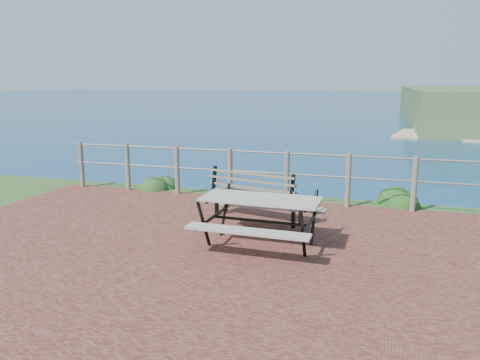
# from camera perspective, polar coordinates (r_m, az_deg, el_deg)

# --- Properties ---
(ground) EXTENTS (10.00, 7.00, 0.12)m
(ground) POSITION_cam_1_polar(r_m,az_deg,el_deg) (6.04, -0.87, -10.51)
(ground) COLOR #5F2B22
(ground) RESTS_ON ground
(ocean) EXTENTS (1200.00, 1200.00, 0.00)m
(ocean) POSITION_cam_1_polar(r_m,az_deg,el_deg) (205.33, 17.01, 10.71)
(ocean) COLOR #135A72
(ocean) RESTS_ON ground
(safety_railing) EXTENTS (9.40, 0.10, 1.00)m
(safety_railing) POSITION_cam_1_polar(r_m,az_deg,el_deg) (9.00, 5.74, 0.75)
(safety_railing) COLOR #6B5B4C
(safety_railing) RESTS_ON ground
(picnic_table) EXTENTS (1.66, 1.43, 0.70)m
(picnic_table) POSITION_cam_1_polar(r_m,az_deg,el_deg) (6.60, 2.51, -4.43)
(picnic_table) COLOR #9E998D
(picnic_table) RESTS_ON ground
(park_bench) EXTENTS (1.62, 0.74, 0.88)m
(park_bench) POSITION_cam_1_polar(r_m,az_deg,el_deg) (7.82, 2.16, -0.81)
(park_bench) COLOR brown
(park_bench) RESTS_ON ground
(shrub_lip_west) EXTENTS (0.71, 0.71, 0.42)m
(shrub_lip_west) POSITION_cam_1_polar(r_m,az_deg,el_deg) (10.39, -9.48, -1.08)
(shrub_lip_west) COLOR #284B1C
(shrub_lip_west) RESTS_ON ground
(shrub_lip_east) EXTENTS (0.71, 0.71, 0.42)m
(shrub_lip_east) POSITION_cam_1_polar(r_m,az_deg,el_deg) (9.50, 19.04, -2.80)
(shrub_lip_east) COLOR #133F13
(shrub_lip_east) RESTS_ON ground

